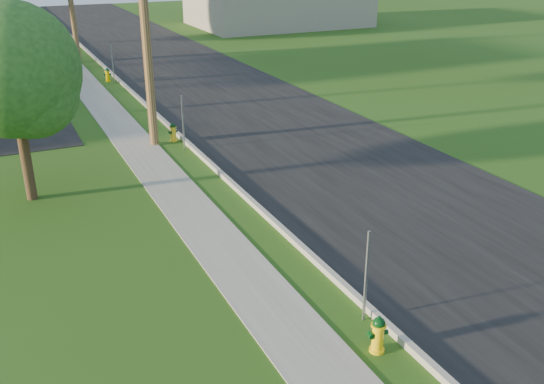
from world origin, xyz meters
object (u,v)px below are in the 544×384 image
Objects in this scene: tree_verge at (16,76)px; hydrant_mid at (173,132)px; hydrant_near at (378,334)px; hydrant_far at (108,75)px; utility_pole_mid at (144,6)px.

tree_verge is 7.18m from hydrant_mid.
hydrant_near reaches higher than hydrant_far.
hydrant_mid is (0.25, 13.83, -0.02)m from hydrant_near.
tree_verge is (-4.51, -3.50, -1.29)m from utility_pole_mid.
hydrant_far is at bearing 87.10° from utility_pole_mid.
utility_pole_mid is 1.72× the size of tree_verge.
hydrant_near is at bearing -90.14° from hydrant_far.
hydrant_mid is 0.98× the size of hydrant_far.
utility_pole_mid reaches higher than hydrant_mid.
tree_verge is at bearing -142.21° from utility_pole_mid.
tree_verge is at bearing -108.73° from hydrant_far.
utility_pole_mid is at bearing -92.90° from hydrant_far.
hydrant_mid is 11.45m from hydrant_far.
tree_verge reaches higher than hydrant_far.
hydrant_mid is (0.77, 0.07, -4.59)m from utility_pole_mid.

